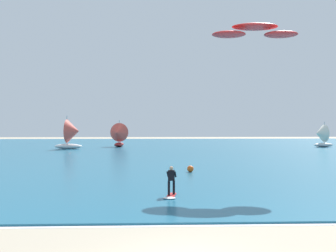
{
  "coord_description": "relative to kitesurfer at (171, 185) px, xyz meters",
  "views": [
    {
      "loc": [
        -0.99,
        -12.43,
        4.24
      ],
      "look_at": [
        0.05,
        13.12,
        4.04
      ],
      "focal_mm": 44.53,
      "sensor_mm": 36.0,
      "label": 1
    }
  ],
  "objects": [
    {
      "name": "ocean",
      "position": [
        -0.13,
        38.81,
        -0.65
      ],
      "size": [
        160.0,
        90.0,
        0.1
      ],
      "primitive_type": "cube",
      "color": "#1E607F",
      "rests_on": "ground"
    },
    {
      "name": "shoreline_foam",
      "position": [
        -3.06,
        -5.75,
        -0.7
      ],
      "size": [
        63.83,
        1.57,
        0.01
      ],
      "primitive_type": "cube",
      "color": "white",
      "rests_on": "ground"
    },
    {
      "name": "kitesurfer",
      "position": [
        0.0,
        0.0,
        0.0
      ],
      "size": [
        0.88,
        2.02,
        1.67
      ],
      "color": "red",
      "rests_on": "ocean"
    },
    {
      "name": "kite",
      "position": [
        6.22,
        5.83,
        10.01
      ],
      "size": [
        6.15,
        2.17,
        0.92
      ],
      "color": "red"
    },
    {
      "name": "sailboat_far_right",
      "position": [
        -6.78,
        48.35,
        1.5
      ],
      "size": [
        3.51,
        4.05,
        4.59
      ],
      "color": "maroon",
      "rests_on": "ocean"
    },
    {
      "name": "sailboat_mid_left",
      "position": [
        -13.56,
        42.69,
        1.79
      ],
      "size": [
        4.52,
        3.86,
        5.23
      ],
      "color": "white",
      "rests_on": "ocean"
    },
    {
      "name": "sailboat_far_left",
      "position": [
        28.0,
        46.84,
        1.36
      ],
      "size": [
        3.77,
        3.25,
        4.29
      ],
      "color": "silver",
      "rests_on": "ocean"
    },
    {
      "name": "marker_buoy",
      "position": [
        2.17,
        11.33,
        -0.33
      ],
      "size": [
        0.55,
        0.55,
        0.55
      ],
      "primitive_type": "sphere",
      "color": "#E55919",
      "rests_on": "ocean"
    }
  ]
}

